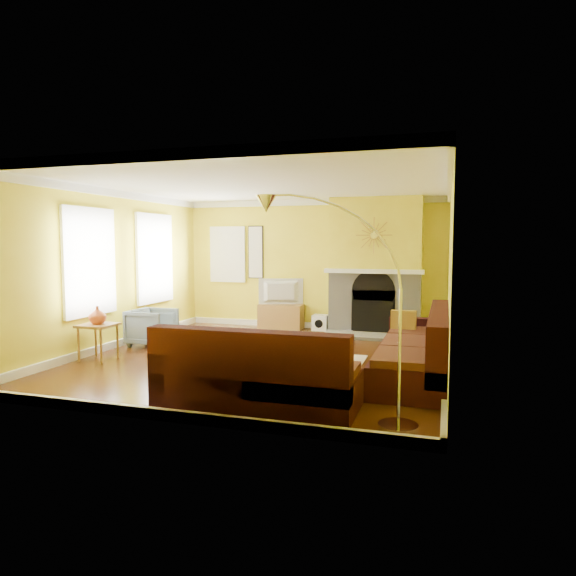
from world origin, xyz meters
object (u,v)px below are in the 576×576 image
(media_console, at_px, (281,316))
(armchair, at_px, (152,327))
(coffee_table, at_px, (281,351))
(side_table, at_px, (98,342))
(arc_lamp, at_px, (336,311))
(sectional_sofa, at_px, (326,344))

(media_console, bearing_deg, armchair, -123.69)
(coffee_table, xyz_separation_m, side_table, (-2.80, -0.50, 0.06))
(coffee_table, height_order, armchair, armchair)
(coffee_table, bearing_deg, arc_lamp, -59.73)
(sectional_sofa, height_order, media_console, sectional_sofa)
(armchair, bearing_deg, side_table, 170.54)
(sectional_sofa, bearing_deg, armchair, 160.56)
(coffee_table, xyz_separation_m, media_console, (-1.00, 3.10, 0.04))
(coffee_table, height_order, arc_lamp, arc_lamp)
(armchair, relative_size, side_table, 1.29)
(sectional_sofa, relative_size, armchair, 5.16)
(coffee_table, distance_m, arc_lamp, 2.71)
(side_table, bearing_deg, arc_lamp, -22.60)
(media_console, xyz_separation_m, armchair, (-1.60, -2.40, 0.07))
(armchair, distance_m, side_table, 1.22)
(coffee_table, bearing_deg, sectional_sofa, -32.01)
(coffee_table, distance_m, media_console, 3.26)
(sectional_sofa, relative_size, arc_lamp, 1.63)
(sectional_sofa, height_order, arc_lamp, arc_lamp)
(media_console, height_order, armchair, armchair)
(media_console, height_order, side_table, side_table)
(sectional_sofa, xyz_separation_m, side_table, (-3.60, 0.00, -0.17))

